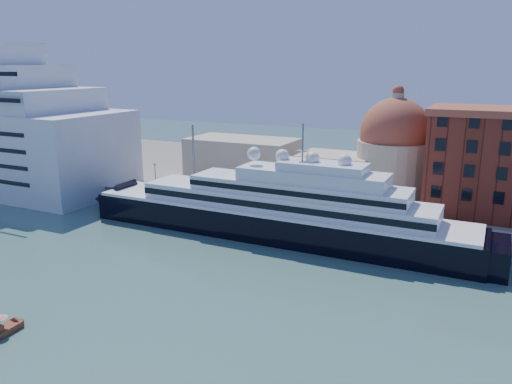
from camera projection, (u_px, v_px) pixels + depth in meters
The scene contains 8 objects.
ground at pixel (189, 272), 84.26m from camera, with size 400.00×400.00×0.00m, color #38625E.
quay at pixel (272, 213), 113.58m from camera, with size 180.00×10.00×2.50m, color gray.
land at pixel (328, 179), 149.37m from camera, with size 260.00×72.00×2.00m, color slate.
quay_fence at pixel (263, 210), 109.20m from camera, with size 180.00×0.10×1.20m, color slate.
superyacht at pixel (261, 212), 102.04m from camera, with size 90.96×12.61×27.18m.
service_barge at pixel (48, 202), 124.89m from camera, with size 12.10×6.49×2.59m.
church at pixel (332, 157), 129.16m from camera, with size 66.00×18.00×25.50m.
lamp_posts at pixel (219, 172), 115.34m from camera, with size 120.80×2.40×18.00m.
Camera 1 is at (44.51, -65.48, 33.78)m, focal length 35.00 mm.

